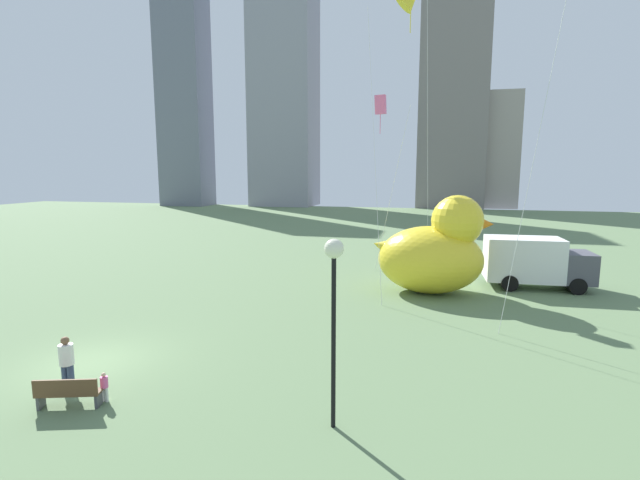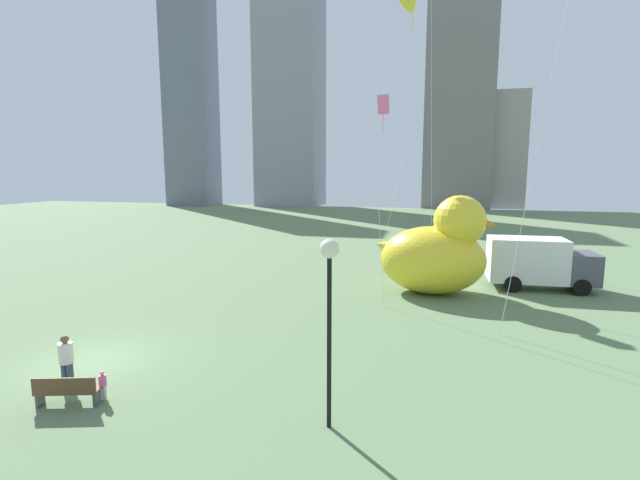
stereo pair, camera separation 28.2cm
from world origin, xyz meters
name	(u,v)px [view 1 (the left image)]	position (x,y,z in m)	size (l,w,h in m)	color
ground_plane	(92,362)	(0.00, 0.00, 0.00)	(140.00, 140.00, 0.00)	#5F7A51
park_bench	(68,392)	(1.59, -2.82, 0.48)	(1.79, 0.94, 0.90)	brown
person_adult	(67,361)	(0.79, -1.93, 0.94)	(0.42, 0.42, 1.70)	#38476B
person_child	(104,386)	(2.31, -2.24, 0.48)	(0.21, 0.21, 0.87)	silver
giant_inflatable_duck	(435,252)	(11.47, 12.36, 2.26)	(6.41, 4.11, 5.31)	yellow
lamppost	(334,283)	(8.97, -1.99, 3.82)	(0.49, 0.49, 4.94)	black
box_truck	(535,263)	(16.97, 14.73, 1.44)	(5.68, 2.55, 2.85)	white
city_skyline	(362,113)	(-1.79, 73.14, 16.93)	(63.68, 19.72, 39.95)	slate
kite_pink	(381,106)	(8.06, 15.59, 10.39)	(2.11, 2.12, 11.04)	silver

